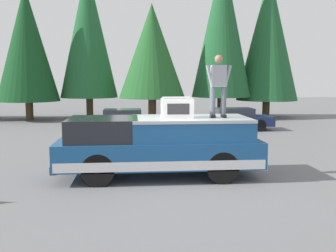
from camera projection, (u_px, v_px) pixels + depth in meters
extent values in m
plane|color=slate|center=(181.00, 180.00, 10.44)|extent=(90.00, 90.00, 0.00)
cube|color=navy|center=(159.00, 152.00, 10.77)|extent=(2.00, 5.50, 0.70)
cube|color=silver|center=(159.00, 158.00, 10.79)|extent=(2.01, 5.39, 0.24)
cube|color=black|center=(103.00, 129.00, 10.55)|extent=(1.84, 1.87, 0.60)
cube|color=navy|center=(190.00, 129.00, 10.77)|extent=(1.92, 3.19, 0.52)
cube|color=#A8AAAF|center=(191.00, 119.00, 10.73)|extent=(1.94, 3.19, 0.08)
cube|color=#232326|center=(60.00, 163.00, 10.56)|extent=(1.96, 0.16, 0.20)
cube|color=#B2B5BA|center=(253.00, 159.00, 11.04)|extent=(1.96, 0.16, 0.20)
cylinder|color=black|center=(98.00, 170.00, 9.82)|extent=(0.30, 0.84, 0.84)
cylinder|color=black|center=(103.00, 156.00, 11.50)|extent=(0.30, 0.84, 0.84)
cylinder|color=black|center=(222.00, 167.00, 10.10)|extent=(0.30, 0.84, 0.84)
cylinder|color=black|center=(210.00, 155.00, 11.78)|extent=(0.30, 0.84, 0.84)
cube|color=white|center=(177.00, 108.00, 10.58)|extent=(0.64, 0.84, 0.52)
cube|color=#2D2D30|center=(178.00, 109.00, 10.26)|extent=(0.01, 0.59, 0.29)
cube|color=#99999E|center=(177.00, 98.00, 10.54)|extent=(0.58, 0.76, 0.04)
cylinder|color=#4C515B|center=(223.00, 102.00, 10.59)|extent=(0.15, 0.15, 0.84)
cube|color=black|center=(224.00, 116.00, 10.60)|extent=(0.26, 0.11, 0.08)
cylinder|color=#4C515B|center=(213.00, 102.00, 10.57)|extent=(0.15, 0.15, 0.84)
cube|color=black|center=(213.00, 116.00, 10.57)|extent=(0.26, 0.11, 0.08)
cube|color=#9399A3|center=(218.00, 76.00, 10.50)|extent=(0.24, 0.40, 0.58)
sphere|color=#A37A5B|center=(219.00, 59.00, 10.44)|extent=(0.22, 0.22, 0.22)
cylinder|color=#9399A3|center=(228.00, 76.00, 10.49)|extent=(0.09, 0.23, 0.58)
cylinder|color=#9399A3|center=(210.00, 76.00, 10.44)|extent=(0.09, 0.23, 0.58)
cube|color=navy|center=(232.00, 121.00, 20.59)|extent=(1.64, 4.10, 0.50)
cube|color=#282D38|center=(234.00, 112.00, 20.54)|extent=(1.31, 1.89, 0.42)
cylinder|color=black|center=(211.00, 126.00, 19.79)|extent=(0.20, 0.62, 0.62)
cylinder|color=black|center=(206.00, 123.00, 21.21)|extent=(0.20, 0.62, 0.62)
cylinder|color=black|center=(260.00, 125.00, 20.01)|extent=(0.20, 0.62, 0.62)
cylinder|color=black|center=(252.00, 122.00, 21.43)|extent=(0.20, 0.62, 0.62)
cube|color=gray|center=(121.00, 122.00, 19.85)|extent=(1.64, 4.10, 0.50)
cube|color=#282D38|center=(123.00, 113.00, 19.80)|extent=(1.31, 1.89, 0.42)
cylinder|color=black|center=(94.00, 128.00, 19.05)|extent=(0.20, 0.62, 0.62)
cylinder|color=black|center=(97.00, 124.00, 20.47)|extent=(0.20, 0.62, 0.62)
cylinder|color=black|center=(146.00, 127.00, 19.27)|extent=(0.20, 0.62, 0.62)
cylinder|color=black|center=(145.00, 124.00, 20.70)|extent=(0.20, 0.62, 0.62)
cylinder|color=#4C3826|center=(266.00, 109.00, 27.37)|extent=(0.51, 0.51, 1.20)
cone|color=#1E562D|center=(268.00, 37.00, 26.77)|extent=(4.21, 4.21, 8.76)
cylinder|color=#4C3826|center=(221.00, 108.00, 26.52)|extent=(0.48, 0.48, 1.48)
cone|color=#1E562D|center=(222.00, 26.00, 25.86)|extent=(3.97, 3.97, 9.46)
cylinder|color=#4C3826|center=(152.00, 109.00, 25.58)|extent=(0.52, 0.52, 1.45)
cone|color=#235B28|center=(152.00, 51.00, 25.12)|extent=(4.33, 4.33, 6.05)
cylinder|color=#4C3826|center=(90.00, 108.00, 26.89)|extent=(0.47, 0.47, 1.42)
cone|color=#1E562D|center=(88.00, 32.00, 26.27)|extent=(3.88, 3.88, 8.86)
cylinder|color=#4C3826|center=(30.00, 111.00, 25.49)|extent=(0.48, 0.48, 1.25)
cone|color=#14421E|center=(27.00, 44.00, 24.97)|extent=(3.98, 3.98, 7.35)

